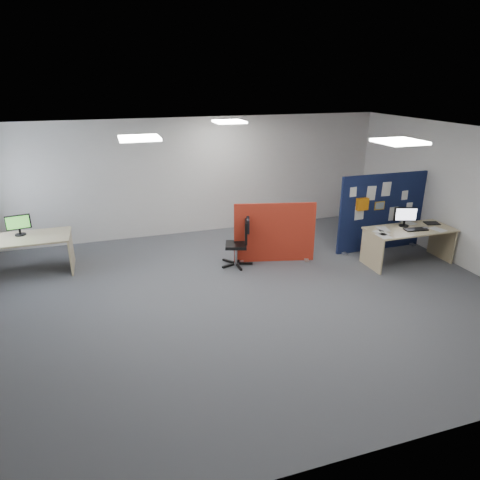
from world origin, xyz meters
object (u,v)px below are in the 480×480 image
object	(u,v)px
second_desk	(23,246)
office_chair	(241,239)
navy_divider	(381,212)
monitor_main	(405,216)
red_divider	(275,233)
main_desk	(408,236)
monitor_second	(19,224)

from	to	relation	value
second_desk	office_chair	xyz separation A→B (m)	(4.04, -0.92, -0.01)
navy_divider	monitor_main	xyz separation A→B (m)	(0.09, -0.66, 0.11)
navy_divider	red_divider	distance (m)	2.41
main_desk	second_desk	world-z (taller)	same
main_desk	monitor_main	size ratio (longest dim) A/B	3.98
red_divider	office_chair	size ratio (longest dim) A/B	1.66
red_divider	monitor_second	size ratio (longest dim) A/B	3.68
monitor_main	second_desk	xyz separation A→B (m)	(-7.23, 1.66, -0.39)
red_divider	main_desk	bearing A→B (deg)	-5.34
main_desk	office_chair	distance (m)	3.34
second_desk	office_chair	distance (m)	4.14
monitor_main	main_desk	bearing A→B (deg)	-57.11
red_divider	second_desk	world-z (taller)	red_divider
main_desk	office_chair	size ratio (longest dim) A/B	1.79
monitor_main	red_divider	xyz separation A→B (m)	(-2.49, 0.74, -0.35)
monitor_main	red_divider	distance (m)	2.62
main_desk	monitor_second	bearing A→B (deg)	165.38
monitor_main	monitor_second	xyz separation A→B (m)	(-7.25, 1.78, -0.00)
main_desk	monitor_main	bearing A→B (deg)	104.67
main_desk	monitor_main	distance (m)	0.41
main_desk	office_chair	bearing A→B (deg)	165.07
navy_divider	monitor_second	distance (m)	7.25
second_desk	office_chair	world-z (taller)	office_chair
red_divider	second_desk	size ratio (longest dim) A/B	0.92
navy_divider	red_divider	size ratio (longest dim) A/B	1.26
office_chair	navy_divider	bearing A→B (deg)	16.06
second_desk	monitor_second	size ratio (longest dim) A/B	4.00
monitor_main	red_divider	bearing A→B (deg)	-178.30
main_desk	navy_divider	bearing A→B (deg)	98.56
main_desk	monitor_main	world-z (taller)	monitor_main
monitor_second	second_desk	bearing A→B (deg)	-89.86
navy_divider	office_chair	size ratio (longest dim) A/B	2.09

